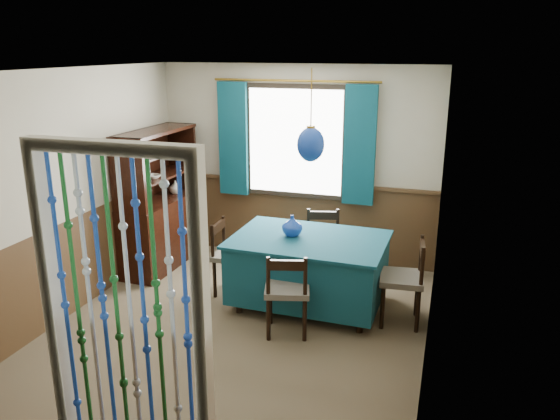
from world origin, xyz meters
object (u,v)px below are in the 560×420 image
(vase_table, at_px, (292,226))
(bowl_shelf, at_px, (153,176))
(chair_left, at_px, (231,255))
(sideboard, at_px, (160,220))
(dining_table, at_px, (309,267))
(chair_far, at_px, (323,245))
(pendant_lamp, at_px, (311,144))
(chair_right, at_px, (405,279))
(vase_sideboard, at_px, (175,186))
(chair_near, at_px, (287,291))

(vase_table, height_order, bowl_shelf, bowl_shelf)
(chair_left, distance_m, sideboard, 1.28)
(dining_table, distance_m, chair_far, 0.66)
(dining_table, height_order, pendant_lamp, pendant_lamp)
(dining_table, xyz_separation_m, chair_right, (1.01, -0.08, 0.03))
(dining_table, relative_size, vase_sideboard, 8.70)
(pendant_lamp, xyz_separation_m, vase_table, (-0.19, 0.02, -0.89))
(sideboard, relative_size, vase_sideboard, 9.26)
(chair_far, height_order, pendant_lamp, pendant_lamp)
(chair_left, bearing_deg, sideboard, -115.99)
(chair_left, bearing_deg, chair_near, 48.93)
(chair_left, xyz_separation_m, vase_sideboard, (-1.10, 0.83, 0.51))
(chair_far, distance_m, bowl_shelf, 2.18)
(dining_table, distance_m, chair_near, 0.65)
(sideboard, bearing_deg, dining_table, -14.03)
(chair_right, xyz_separation_m, vase_sideboard, (-3.03, 0.97, 0.49))
(dining_table, height_order, chair_right, chair_right)
(vase_table, relative_size, bowl_shelf, 1.07)
(dining_table, bearing_deg, chair_far, 91.53)
(dining_table, bearing_deg, pendant_lamp, -133.45)
(vase_table, bearing_deg, dining_table, -6.91)
(chair_right, bearing_deg, chair_left, 80.94)
(vase_table, bearing_deg, chair_near, -77.50)
(chair_right, bearing_deg, chair_far, 48.80)
(chair_far, relative_size, chair_right, 0.97)
(pendant_lamp, height_order, bowl_shelf, pendant_lamp)
(chair_right, height_order, pendant_lamp, pendant_lamp)
(dining_table, xyz_separation_m, bowl_shelf, (-2.02, 0.36, 0.76))
(dining_table, relative_size, chair_near, 1.91)
(chair_left, relative_size, chair_right, 0.95)
(chair_far, height_order, sideboard, sideboard)
(chair_near, relative_size, vase_table, 4.13)
(dining_table, distance_m, chair_left, 0.92)
(chair_far, xyz_separation_m, vase_table, (-0.19, -0.63, 0.42))
(dining_table, distance_m, pendant_lamp, 1.32)
(vase_table, relative_size, vase_sideboard, 1.10)
(bowl_shelf, bearing_deg, sideboard, 106.45)
(chair_far, xyz_separation_m, chair_right, (1.01, -0.73, 0.01))
(chair_far, bearing_deg, chair_near, 73.09)
(chair_far, bearing_deg, vase_sideboard, -21.63)
(chair_near, relative_size, chair_far, 0.99)
(chair_right, distance_m, bowl_shelf, 3.15)
(chair_left, height_order, pendant_lamp, pendant_lamp)
(chair_near, distance_m, pendant_lamp, 1.46)
(chair_near, xyz_separation_m, vase_sideboard, (-1.98, 1.54, 0.51))
(chair_far, bearing_deg, bowl_shelf, -6.83)
(bowl_shelf, bearing_deg, chair_near, -27.16)
(dining_table, relative_size, chair_far, 1.90)
(pendant_lamp, xyz_separation_m, vase_sideboard, (-2.02, 0.89, -0.80))
(chair_right, height_order, vase_table, vase_table)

